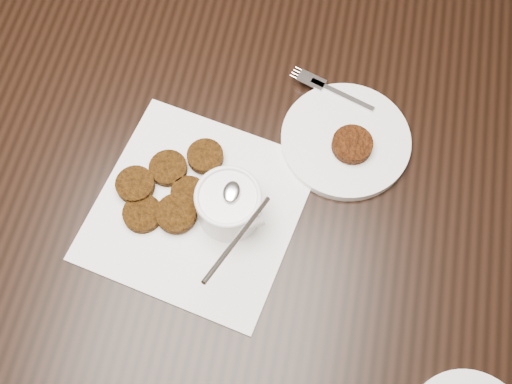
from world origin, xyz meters
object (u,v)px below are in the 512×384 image
(sauce_ramekin, at_px, (228,196))
(plate_with_patty, at_px, (346,138))
(table, at_px, (219,223))
(napkin, at_px, (198,208))

(sauce_ramekin, xyz_separation_m, plate_with_patty, (0.16, 0.16, -0.06))
(table, height_order, sauce_ramekin, sauce_ramekin)
(napkin, bearing_deg, plate_with_patty, 37.62)
(napkin, bearing_deg, sauce_ramekin, 1.71)
(napkin, relative_size, plate_with_patty, 1.45)
(table, distance_m, plate_with_patty, 0.46)
(napkin, height_order, plate_with_patty, plate_with_patty)
(sauce_ramekin, relative_size, plate_with_patty, 0.64)
(table, bearing_deg, napkin, -83.80)
(napkin, xyz_separation_m, plate_with_patty, (0.22, 0.17, 0.01))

